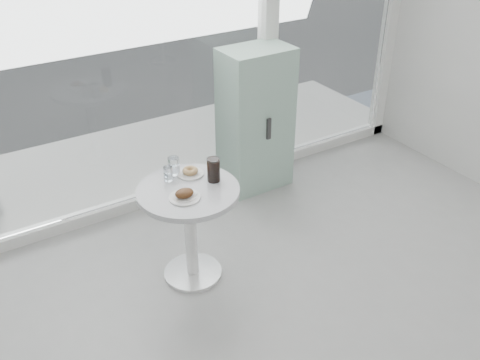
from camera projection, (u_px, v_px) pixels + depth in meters
storefront at (184, 7)px, 4.27m from camera, size 5.00×0.14×3.00m
main_table at (190, 215)px, 3.81m from camera, size 0.72×0.72×0.77m
patio_deck at (152, 154)px, 5.69m from camera, size 5.60×1.60×0.05m
mint_cabinet at (255, 120)px, 4.90m from camera, size 0.63×0.44×1.35m
plate_fritter at (185, 195)px, 3.59m from camera, size 0.22×0.22×0.07m
plate_donut at (190, 172)px, 3.86m from camera, size 0.19×0.19×0.05m
water_tumbler_a at (168, 175)px, 3.77m from camera, size 0.07×0.07×0.11m
water_tumbler_b at (174, 167)px, 3.84m from camera, size 0.08×0.08×0.13m
cola_glass at (214, 170)px, 3.75m from camera, size 0.09×0.09×0.18m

